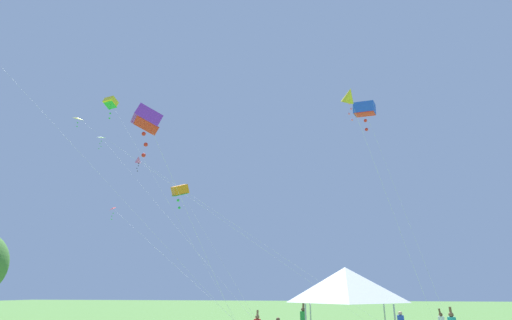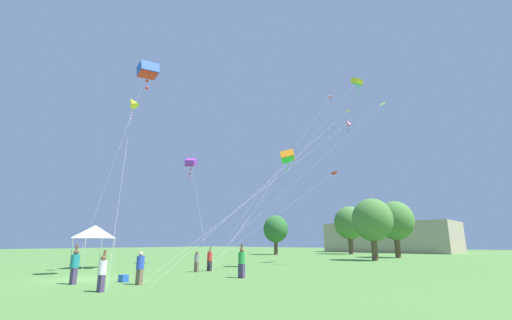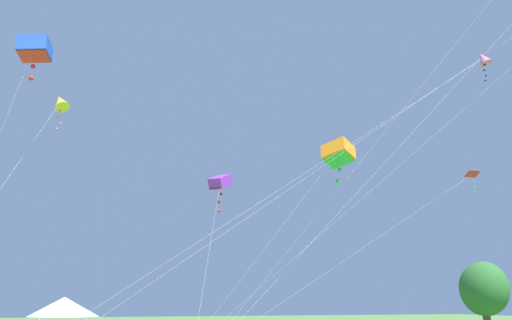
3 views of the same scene
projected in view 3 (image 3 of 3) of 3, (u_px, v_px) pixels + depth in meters
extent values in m
ellipsoid|color=#2D662D|center=(484.00, 289.00, 51.01)|extent=(4.57, 4.12, 4.80)
pyramid|color=white|center=(64.00, 307.00, 32.45)|extent=(2.81, 2.81, 1.11)
cylinder|color=silver|center=(323.00, 275.00, 25.33)|extent=(5.21, 12.89, 9.03)
pyramid|color=red|center=(472.00, 174.00, 26.08)|extent=(0.68, 0.66, 0.36)
sphere|color=green|center=(473.00, 181.00, 25.91)|extent=(0.08, 0.08, 0.08)
sphere|color=green|center=(474.00, 187.00, 25.92)|extent=(0.08, 0.08, 0.08)
sphere|color=green|center=(475.00, 192.00, 25.84)|extent=(0.08, 0.08, 0.08)
cylinder|color=silver|center=(255.00, 205.00, 21.33)|extent=(2.47, 20.36, 13.76)
cone|color=pink|center=(483.00, 58.00, 25.05)|extent=(0.73, 0.64, 0.81)
sphere|color=black|center=(485.00, 65.00, 24.89)|extent=(0.08, 0.08, 0.08)
sphere|color=black|center=(484.00, 70.00, 24.87)|extent=(0.08, 0.08, 0.08)
sphere|color=black|center=(486.00, 76.00, 24.87)|extent=(0.08, 0.08, 0.08)
sphere|color=black|center=(485.00, 80.00, 24.78)|extent=(0.08, 0.08, 0.08)
cylinder|color=silver|center=(380.00, 182.00, 24.92)|extent=(8.85, 17.91, 16.88)
cylinder|color=silver|center=(207.00, 264.00, 30.05)|extent=(7.21, 3.28, 10.56)
cube|color=purple|center=(220.00, 182.00, 35.14)|extent=(1.60, 1.66, 1.11)
cube|color=red|center=(220.00, 187.00, 35.06)|extent=(1.35, 1.41, 0.52)
sphere|color=red|center=(221.00, 194.00, 35.01)|extent=(0.19, 0.19, 0.19)
sphere|color=red|center=(219.00, 202.00, 34.81)|extent=(0.19, 0.19, 0.19)
sphere|color=red|center=(219.00, 211.00, 34.74)|extent=(0.19, 0.19, 0.19)
cube|color=blue|center=(35.00, 48.00, 24.84)|extent=(1.45, 1.53, 0.92)
cube|color=red|center=(34.00, 56.00, 24.75)|extent=(1.28, 1.43, 0.25)
sphere|color=red|center=(33.00, 66.00, 24.67)|extent=(0.21, 0.21, 0.21)
sphere|color=red|center=(31.00, 78.00, 24.44)|extent=(0.21, 0.21, 0.21)
cone|color=yellow|center=(61.00, 102.00, 28.67)|extent=(1.19, 1.16, 1.22)
sphere|color=pink|center=(60.00, 111.00, 28.53)|extent=(0.12, 0.12, 0.12)
sphere|color=pink|center=(58.00, 117.00, 28.41)|extent=(0.12, 0.12, 0.12)
sphere|color=pink|center=(60.00, 124.00, 28.47)|extent=(0.12, 0.12, 0.12)
sphere|color=pink|center=(57.00, 129.00, 28.24)|extent=(0.12, 0.12, 0.12)
cylinder|color=silver|center=(363.00, 158.00, 26.13)|extent=(7.03, 14.78, 19.52)
cylinder|color=silver|center=(398.00, 149.00, 31.20)|extent=(1.51, 23.58, 23.01)
cylinder|color=silver|center=(253.00, 264.00, 24.78)|extent=(3.02, 7.12, 9.91)
cube|color=orange|center=(338.00, 152.00, 25.71)|extent=(1.70, 1.60, 1.18)
cube|color=green|center=(338.00, 160.00, 25.62)|extent=(1.40, 1.43, 0.57)
sphere|color=green|center=(339.00, 170.00, 25.60)|extent=(0.19, 0.19, 0.19)
sphere|color=green|center=(338.00, 181.00, 25.42)|extent=(0.19, 0.19, 0.19)
cylinder|color=silver|center=(312.00, 174.00, 23.65)|extent=(0.36, 24.37, 17.07)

